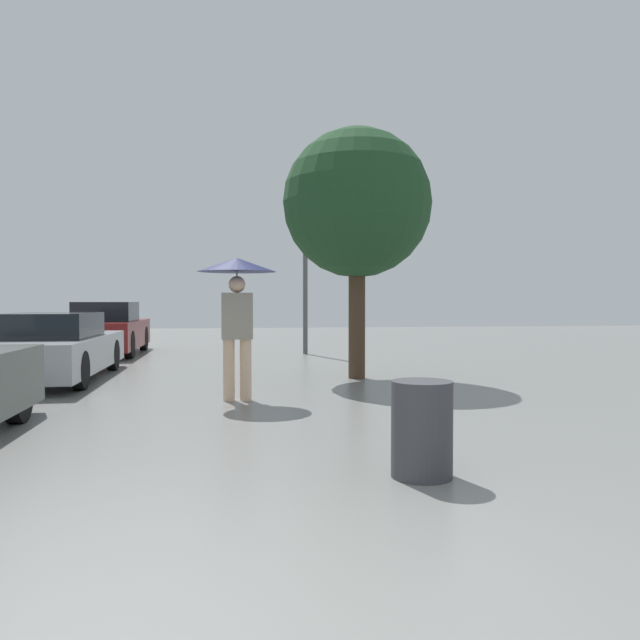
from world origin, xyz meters
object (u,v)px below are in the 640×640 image
object	(u,v)px
pedestrian	(237,289)
parked_car_farthest	(108,330)
parked_car_middle	(54,348)
tree	(357,204)
street_lamp	(305,246)
trash_bin	(422,429)

from	to	relation	value
pedestrian	parked_car_farthest	size ratio (longest dim) A/B	0.47
parked_car_middle	tree	distance (m)	5.95
parked_car_farthest	street_lamp	distance (m)	5.61
parked_car_middle	street_lamp	distance (m)	7.30
pedestrian	street_lamp	xyz separation A→B (m)	(1.92, 7.54, 1.29)
parked_car_middle	parked_car_farthest	world-z (taller)	parked_car_farthest
tree	street_lamp	size ratio (longest dim) A/B	0.97
pedestrian	street_lamp	size ratio (longest dim) A/B	0.43
parked_car_middle	street_lamp	world-z (taller)	street_lamp
parked_car_middle	trash_bin	world-z (taller)	parked_car_middle
street_lamp	trash_bin	size ratio (longest dim) A/B	6.06
parked_car_farthest	trash_bin	bearing A→B (deg)	-69.43
parked_car_farthest	trash_bin	xyz separation A→B (m)	(4.57, -12.18, -0.26)
parked_car_middle	trash_bin	size ratio (longest dim) A/B	6.04
pedestrian	parked_car_farthest	xyz separation A→B (m)	(-3.20, 8.14, -0.92)
pedestrian	parked_car_middle	xyz separation A→B (m)	(-3.15, 2.81, -1.00)
parked_car_farthest	trash_bin	distance (m)	13.01
pedestrian	parked_car_middle	size ratio (longest dim) A/B	0.43
parked_car_middle	parked_car_farthest	size ratio (longest dim) A/B	1.08
parked_car_farthest	street_lamp	size ratio (longest dim) A/B	0.92
tree	trash_bin	distance (m)	6.92
tree	trash_bin	size ratio (longest dim) A/B	5.90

